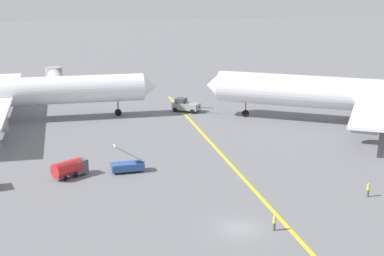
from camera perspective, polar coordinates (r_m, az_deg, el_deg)
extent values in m
plane|color=slate|center=(63.58, 4.61, -9.80)|extent=(600.00, 600.00, 0.00)
cube|color=yellow|center=(73.72, 6.27, -6.26)|extent=(4.36, 119.95, 0.01)
cylinder|color=white|center=(111.81, -17.56, 3.38)|extent=(49.78, 6.71, 5.21)
cone|color=white|center=(112.49, -4.24, 4.11)|extent=(2.94, 4.88, 4.79)
cylinder|color=#999EA3|center=(126.08, -17.66, 3.43)|extent=(4.28, 2.73, 2.60)
cylinder|color=slate|center=(112.51, -7.31, 2.16)|extent=(0.28, 0.28, 2.51)
cylinder|color=black|center=(112.80, -7.29, 1.54)|extent=(1.32, 0.59, 1.30)
cylinder|color=silver|center=(107.56, 16.26, 3.17)|extent=(48.23, 31.20, 5.84)
cone|color=silver|center=(112.13, 2.16, 4.22)|extent=(5.11, 6.06, 5.38)
cube|color=silver|center=(107.65, 17.61, 2.60)|extent=(26.86, 40.15, 0.44)
cylinder|color=#999EA3|center=(119.73, 17.27, 2.94)|extent=(4.94, 4.35, 2.60)
cylinder|color=#999EA3|center=(96.43, 16.68, 0.19)|extent=(4.94, 4.35, 2.60)
cylinder|color=slate|center=(104.96, 17.96, 0.60)|extent=(0.28, 0.28, 2.44)
cylinder|color=black|center=(105.26, 17.91, -0.05)|extent=(1.40, 1.13, 1.30)
cylinder|color=slate|center=(111.58, 18.07, 1.41)|extent=(0.28, 0.28, 2.44)
cylinder|color=black|center=(111.86, 18.02, 0.80)|extent=(1.40, 1.13, 1.30)
cylinder|color=slate|center=(111.25, 5.31, 2.05)|extent=(0.28, 0.28, 2.44)
cylinder|color=black|center=(111.53, 5.30, 1.44)|extent=(1.40, 1.13, 1.30)
cube|color=gray|center=(115.16, -0.57, 2.16)|extent=(5.74, 5.05, 1.29)
cube|color=#333D47|center=(115.38, -1.09, 2.74)|extent=(2.71, 2.76, 0.90)
cylinder|color=#4C4C51|center=(113.54, 1.37, 2.04)|extent=(2.76, 1.97, 0.20)
sphere|color=orange|center=(115.25, -1.09, 3.05)|extent=(0.24, 0.24, 0.24)
cylinder|color=black|center=(114.92, -1.68, 1.80)|extent=(0.91, 0.75, 0.90)
cylinder|color=black|center=(117.20, -1.14, 2.06)|extent=(0.91, 0.75, 0.90)
cylinder|color=black|center=(113.43, 0.03, 1.63)|extent=(0.91, 0.75, 0.90)
cylinder|color=black|center=(115.74, 0.54, 1.90)|extent=(0.91, 0.75, 0.90)
cylinder|color=red|center=(79.41, -12.21, -3.88)|extent=(4.40, 3.99, 2.00)
cube|color=#4C4C51|center=(80.57, -11.05, -3.69)|extent=(2.49, 2.49, 1.80)
cylinder|color=black|center=(80.71, -12.03, -4.39)|extent=(0.60, 0.52, 0.60)
cylinder|color=black|center=(79.63, -11.44, -4.62)|extent=(0.60, 0.52, 0.60)
cylinder|color=black|center=(79.91, -12.90, -4.64)|extent=(0.60, 0.52, 0.60)
cylinder|color=black|center=(78.82, -12.32, -4.88)|extent=(0.60, 0.52, 0.60)
cube|color=#2D5199|center=(80.64, -6.37, -3.78)|extent=(4.65, 2.38, 1.00)
cube|color=silver|center=(80.10, -6.20, -2.48)|extent=(4.28, 1.75, 2.71)
cylinder|color=black|center=(80.04, -6.81, -4.32)|extent=(0.61, 0.25, 0.60)
cylinder|color=black|center=(81.35, -6.97, -4.01)|extent=(0.61, 0.25, 0.60)
cylinder|color=black|center=(80.26, -5.75, -4.23)|extent=(0.61, 0.25, 0.60)
cylinder|color=black|center=(81.57, -5.93, -3.92)|extent=(0.61, 0.25, 0.60)
cylinder|color=#4C4C51|center=(63.26, 8.11, -9.60)|extent=(0.28, 0.28, 0.88)
cylinder|color=#D1E02D|center=(62.95, 8.13, -8.98)|extent=(0.36, 0.36, 0.62)
sphere|color=beige|center=(62.78, 8.15, -8.62)|extent=(0.24, 0.24, 0.24)
cylinder|color=#4C4C51|center=(74.81, 16.95, -6.17)|extent=(0.28, 0.28, 0.89)
cylinder|color=#D1E02D|center=(74.55, 16.99, -5.63)|extent=(0.36, 0.36, 0.63)
sphere|color=tan|center=(74.40, 17.02, -5.32)|extent=(0.24, 0.24, 0.24)
cylinder|color=#B7B7BC|center=(131.88, -13.28, 4.63)|extent=(4.55, 14.99, 3.20)
cylinder|color=#99999E|center=(139.14, -13.46, 5.14)|extent=(3.84, 3.84, 3.52)
cylinder|color=#595960|center=(138.49, -13.38, 4.29)|extent=(0.70, 0.70, 3.85)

